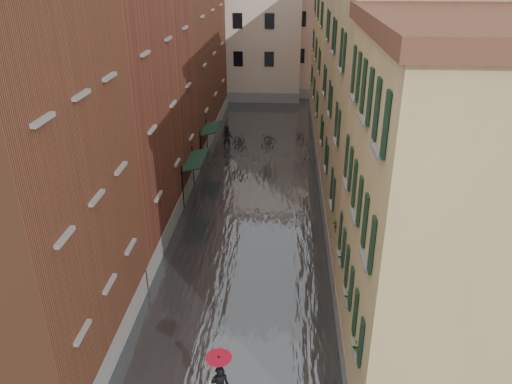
% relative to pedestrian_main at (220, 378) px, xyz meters
% --- Properties ---
extents(ground, '(120.00, 120.00, 0.00)m').
position_rel_pedestrian_main_xyz_m(ground, '(0.07, 3.77, -1.19)').
color(ground, '#4F4E51').
rests_on(ground, ground).
extents(floodwater, '(10.00, 60.00, 0.20)m').
position_rel_pedestrian_main_xyz_m(floodwater, '(0.07, 16.77, -1.09)').
color(floodwater, '#424549').
rests_on(floodwater, ground).
extents(building_left_near, '(6.00, 8.00, 13.00)m').
position_rel_pedestrian_main_xyz_m(building_left_near, '(-6.93, 1.77, 5.31)').
color(building_left_near, brown).
rests_on(building_left_near, ground).
extents(building_left_mid, '(6.00, 14.00, 12.50)m').
position_rel_pedestrian_main_xyz_m(building_left_mid, '(-6.93, 12.77, 5.06)').
color(building_left_mid, '#59321C').
rests_on(building_left_mid, ground).
extents(building_left_far, '(6.00, 16.00, 14.00)m').
position_rel_pedestrian_main_xyz_m(building_left_far, '(-6.93, 27.77, 5.81)').
color(building_left_far, brown).
rests_on(building_left_far, ground).
extents(building_right_near, '(6.00, 8.00, 11.50)m').
position_rel_pedestrian_main_xyz_m(building_right_near, '(7.07, 1.77, 4.56)').
color(building_right_near, tan).
rests_on(building_right_near, ground).
extents(building_right_mid, '(6.00, 14.00, 13.00)m').
position_rel_pedestrian_main_xyz_m(building_right_mid, '(7.07, 12.77, 5.31)').
color(building_right_mid, tan).
rests_on(building_right_mid, ground).
extents(building_right_far, '(6.00, 16.00, 11.50)m').
position_rel_pedestrian_main_xyz_m(building_right_far, '(7.07, 27.77, 4.56)').
color(building_right_far, tan).
rests_on(building_right_far, ground).
extents(building_end_cream, '(12.00, 9.00, 13.00)m').
position_rel_pedestrian_main_xyz_m(building_end_cream, '(-2.93, 41.77, 5.31)').
color(building_end_cream, beige).
rests_on(building_end_cream, ground).
extents(building_end_pink, '(10.00, 9.00, 12.00)m').
position_rel_pedestrian_main_xyz_m(building_end_pink, '(6.07, 43.77, 4.81)').
color(building_end_pink, tan).
rests_on(building_end_pink, ground).
extents(awning_near, '(1.09, 3.32, 2.80)m').
position_rel_pedestrian_main_xyz_m(awning_near, '(-3.41, 15.36, 1.28)').
color(awning_near, '#163123').
rests_on(awning_near, ground).
extents(awning_far, '(1.09, 2.82, 2.80)m').
position_rel_pedestrian_main_xyz_m(awning_far, '(-3.42, 21.38, 1.27)').
color(awning_far, '#163123').
rests_on(awning_far, ground).
extents(window_planters, '(0.59, 8.13, 0.84)m').
position_rel_pedestrian_main_xyz_m(window_planters, '(4.19, 2.91, 2.32)').
color(window_planters, '#943930').
rests_on(window_planters, ground).
extents(pedestrian_main, '(0.85, 0.85, 2.06)m').
position_rel_pedestrian_main_xyz_m(pedestrian_main, '(0.00, 0.00, 0.00)').
color(pedestrian_main, black).
rests_on(pedestrian_main, ground).
extents(pedestrian_far, '(0.99, 0.82, 1.86)m').
position_rel_pedestrian_main_xyz_m(pedestrian_far, '(-2.57, 24.25, -0.26)').
color(pedestrian_far, black).
rests_on(pedestrian_far, ground).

